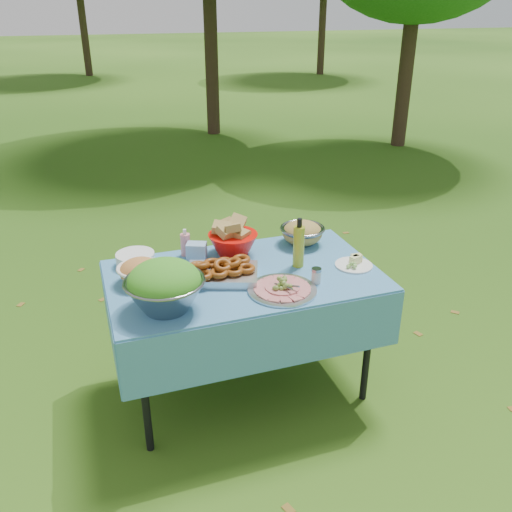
{
  "coord_description": "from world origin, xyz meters",
  "views": [
    {
      "loc": [
        -0.78,
        -2.5,
        2.11
      ],
      "look_at": [
        0.07,
        0.0,
        0.86
      ],
      "focal_mm": 38.0,
      "sensor_mm": 36.0,
      "label": 1
    }
  ],
  "objects": [
    {
      "name": "ground",
      "position": [
        0.0,
        0.0,
        0.0
      ],
      "size": [
        80.0,
        80.0,
        0.0
      ],
      "primitive_type": "plane",
      "color": "#15380A",
      "rests_on": "ground"
    },
    {
      "name": "picnic_table",
      "position": [
        0.0,
        0.0,
        0.38
      ],
      "size": [
        1.46,
        0.86,
        0.76
      ],
      "primitive_type": "cube",
      "color": "#84DAFF",
      "rests_on": "ground"
    },
    {
      "name": "salad_bowl",
      "position": [
        -0.47,
        -0.23,
        0.89
      ],
      "size": [
        0.49,
        0.49,
        0.25
      ],
      "primitive_type": null,
      "rotation": [
        0.0,
        0.0,
        -0.34
      ],
      "color": "gray",
      "rests_on": "picnic_table"
    },
    {
      "name": "pasta_bowl_white",
      "position": [
        -0.54,
        0.09,
        0.83
      ],
      "size": [
        0.27,
        0.27,
        0.13
      ],
      "primitive_type": null,
      "rotation": [
        0.0,
        0.0,
        -0.17
      ],
      "color": "white",
      "rests_on": "picnic_table"
    },
    {
      "name": "plate_stack",
      "position": [
        -0.54,
        0.31,
        0.8
      ],
      "size": [
        0.25,
        0.25,
        0.07
      ],
      "primitive_type": "cylinder",
      "rotation": [
        0.0,
        0.0,
        0.19
      ],
      "color": "white",
      "rests_on": "picnic_table"
    },
    {
      "name": "wipes_box",
      "position": [
        -0.2,
        0.27,
        0.81
      ],
      "size": [
        0.13,
        0.12,
        0.1
      ],
      "primitive_type": "cube",
      "rotation": [
        0.0,
        0.0,
        -0.4
      ],
      "color": "#90BAE3",
      "rests_on": "picnic_table"
    },
    {
      "name": "sanitizer_bottle",
      "position": [
        -0.25,
        0.35,
        0.84
      ],
      "size": [
        0.06,
        0.06,
        0.16
      ],
      "primitive_type": "cylinder",
      "rotation": [
        0.0,
        0.0,
        -0.05
      ],
      "color": "pink",
      "rests_on": "picnic_table"
    },
    {
      "name": "bread_bowl",
      "position": [
        0.02,
        0.28,
        0.86
      ],
      "size": [
        0.38,
        0.38,
        0.19
      ],
      "primitive_type": null,
      "rotation": [
        0.0,
        0.0,
        0.4
      ],
      "color": "red",
      "rests_on": "picnic_table"
    },
    {
      "name": "pasta_bowl_steel",
      "position": [
        0.47,
        0.29,
        0.83
      ],
      "size": [
        0.3,
        0.3,
        0.14
      ],
      "primitive_type": null,
      "rotation": [
        0.0,
        0.0,
        0.13
      ],
      "color": "gray",
      "rests_on": "picnic_table"
    },
    {
      "name": "fried_tray",
      "position": [
        -0.12,
        -0.0,
        0.81
      ],
      "size": [
        0.45,
        0.38,
        0.09
      ],
      "primitive_type": "cube",
      "rotation": [
        0.0,
        0.0,
        -0.35
      ],
      "color": "silver",
      "rests_on": "picnic_table"
    },
    {
      "name": "charcuterie_platter",
      "position": [
        0.13,
        -0.24,
        0.8
      ],
      "size": [
        0.47,
        0.47,
        0.08
      ],
      "primitive_type": "cylinder",
      "rotation": [
        0.0,
        0.0,
        -0.43
      ],
      "color": "silver",
      "rests_on": "picnic_table"
    },
    {
      "name": "oil_bottle",
      "position": [
        0.32,
        0.0,
        0.9
      ],
      "size": [
        0.07,
        0.07,
        0.28
      ],
      "primitive_type": "cylinder",
      "rotation": [
        0.0,
        0.0,
        0.21
      ],
      "color": "#A2AD24",
      "rests_on": "picnic_table"
    },
    {
      "name": "cheese_plate",
      "position": [
        0.61,
        -0.1,
        0.79
      ],
      "size": [
        0.21,
        0.21,
        0.06
      ],
      "primitive_type": "cylinder",
      "rotation": [
        0.0,
        0.0,
        -0.0
      ],
      "color": "white",
      "rests_on": "picnic_table"
    },
    {
      "name": "shaker",
      "position": [
        0.33,
        -0.22,
        0.8
      ],
      "size": [
        0.06,
        0.06,
        0.08
      ],
      "primitive_type": "cylinder",
      "rotation": [
        0.0,
        0.0,
        0.16
      ],
      "color": "silver",
      "rests_on": "picnic_table"
    }
  ]
}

